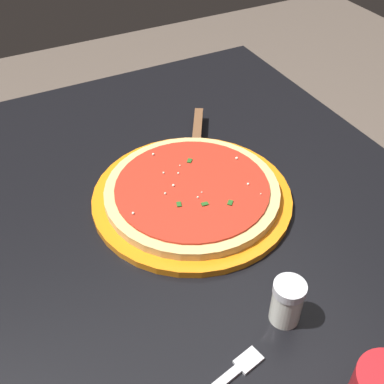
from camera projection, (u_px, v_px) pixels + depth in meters
The scene contains 5 objects.
restaurant_table at pixel (207, 262), 0.96m from camera, with size 1.12×0.83×0.77m.
serving_plate at pixel (192, 197), 0.89m from camera, with size 0.36×0.36×0.01m, color orange.
pizza at pixel (192, 191), 0.88m from camera, with size 0.32×0.32×0.02m.
pizza_server at pixel (197, 139), 1.01m from camera, with size 0.21×0.15×0.01m.
parmesan_shaker at pixel (287, 302), 0.68m from camera, with size 0.05×0.05×0.07m.
Camera 1 is at (-0.55, 0.31, 1.37)m, focal length 45.56 mm.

